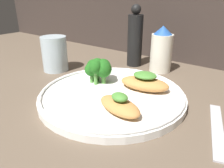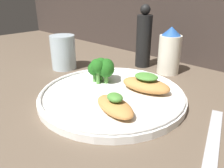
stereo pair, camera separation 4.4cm
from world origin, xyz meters
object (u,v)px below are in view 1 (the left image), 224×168
object	(u,v)px
plate	(112,95)
broccoli_bunch	(98,68)
drinking_glass	(55,54)
sauce_bottle	(163,50)
pepper_grinder	(135,39)

from	to	relation	value
plate	broccoli_bunch	size ratio (longest dim) A/B	4.91
broccoli_bunch	drinking_glass	distance (cm)	17.78
plate	sauce_bottle	xyz separation A→B (cm)	(0.42, 22.15, 4.99)
pepper_grinder	drinking_glass	world-z (taller)	pepper_grinder
broccoli_bunch	drinking_glass	world-z (taller)	drinking_glass
sauce_bottle	pepper_grinder	world-z (taller)	pepper_grinder
plate	broccoli_bunch	xyz separation A→B (cm)	(-6.10, 2.90, 3.83)
drinking_glass	broccoli_bunch	bearing A→B (deg)	-5.91
pepper_grinder	drinking_glass	distance (cm)	23.36
plate	pepper_grinder	world-z (taller)	pepper_grinder
plate	sauce_bottle	size ratio (longest dim) A/B	2.40
plate	drinking_glass	world-z (taller)	drinking_glass
broccoli_bunch	sauce_bottle	bearing A→B (deg)	71.29
pepper_grinder	drinking_glass	xyz separation A→B (cm)	(-15.21, -17.42, -3.27)
plate	drinking_glass	distance (cm)	24.54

